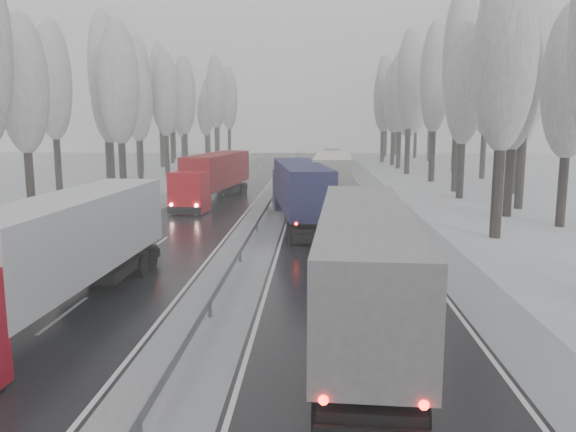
# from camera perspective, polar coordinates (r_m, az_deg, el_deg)

# --- Properties ---
(carriageway_right) EXTENTS (7.50, 200.00, 0.03)m
(carriageway_right) POSITION_cam_1_polar(r_m,az_deg,el_deg) (37.38, 5.19, -1.12)
(carriageway_right) COLOR black
(carriageway_right) RESTS_ON ground
(carriageway_left) EXTENTS (7.50, 200.00, 0.03)m
(carriageway_left) POSITION_cam_1_polar(r_m,az_deg,el_deg) (38.40, -10.67, -0.97)
(carriageway_left) COLOR black
(carriageway_left) RESTS_ON ground
(median_slush) EXTENTS (3.00, 200.00, 0.04)m
(median_slush) POSITION_cam_1_polar(r_m,az_deg,el_deg) (37.53, -2.84, -1.05)
(median_slush) COLOR #9EA2A6
(median_slush) RESTS_ON ground
(shoulder_right) EXTENTS (2.40, 200.00, 0.04)m
(shoulder_right) POSITION_cam_1_polar(r_m,az_deg,el_deg) (37.91, 12.69, -1.16)
(shoulder_right) COLOR #9EA2A6
(shoulder_right) RESTS_ON ground
(shoulder_left) EXTENTS (2.40, 200.00, 0.04)m
(shoulder_left) POSITION_cam_1_polar(r_m,az_deg,el_deg) (39.84, -17.61, -0.87)
(shoulder_left) COLOR #9EA2A6
(shoulder_left) RESTS_ON ground
(median_guardrail) EXTENTS (0.12, 200.00, 0.76)m
(median_guardrail) POSITION_cam_1_polar(r_m,az_deg,el_deg) (37.41, -2.85, -0.18)
(median_guardrail) COLOR slate
(median_guardrail) RESTS_ON ground
(tree_18) EXTENTS (3.60, 3.60, 16.58)m
(tree_18) POSITION_cam_1_polar(r_m,az_deg,el_deg) (35.70, 21.23, 15.04)
(tree_18) COLOR black
(tree_18) RESTS_ON ground
(tree_19) EXTENTS (3.60, 3.60, 14.57)m
(tree_19) POSITION_cam_1_polar(r_m,az_deg,el_deg) (41.25, 26.79, 12.03)
(tree_19) COLOR black
(tree_19) RESTS_ON ground
(tree_20) EXTENTS (3.60, 3.60, 15.71)m
(tree_20) POSITION_cam_1_polar(r_m,az_deg,el_deg) (44.39, 22.09, 13.01)
(tree_20) COLOR black
(tree_20) RESTS_ON ground
(tree_21) EXTENTS (3.60, 3.60, 18.62)m
(tree_21) POSITION_cam_1_polar(r_m,az_deg,el_deg) (49.06, 23.19, 14.70)
(tree_21) COLOR black
(tree_21) RESTS_ON ground
(tree_22) EXTENTS (3.60, 3.60, 15.86)m
(tree_22) POSITION_cam_1_polar(r_m,az_deg,el_deg) (54.14, 17.52, 12.56)
(tree_22) COLOR black
(tree_22) RESTS_ON ground
(tree_23) EXTENTS (3.60, 3.60, 13.55)m
(tree_23) POSITION_cam_1_polar(r_m,az_deg,el_deg) (59.71, 22.41, 10.52)
(tree_23) COLOR black
(tree_23) RESTS_ON ground
(tree_24) EXTENTS (3.60, 3.60, 20.49)m
(tree_24) POSITION_cam_1_polar(r_m,az_deg,el_deg) (59.84, 17.15, 15.05)
(tree_24) COLOR black
(tree_24) RESTS_ON ground
(tree_25) EXTENTS (3.60, 3.60, 19.44)m
(tree_25) POSITION_cam_1_polar(r_m,az_deg,el_deg) (65.54, 22.28, 13.65)
(tree_25) COLOR black
(tree_25) RESTS_ON ground
(tree_26) EXTENTS (3.60, 3.60, 18.78)m
(tree_26) POSITION_cam_1_polar(r_m,az_deg,el_deg) (69.63, 14.72, 13.38)
(tree_26) COLOR black
(tree_26) RESTS_ON ground
(tree_27) EXTENTS (3.60, 3.60, 17.62)m
(tree_27) POSITION_cam_1_polar(r_m,az_deg,el_deg) (75.17, 19.53, 12.26)
(tree_27) COLOR black
(tree_27) RESTS_ON ground
(tree_28) EXTENTS (3.60, 3.60, 19.62)m
(tree_28) POSITION_cam_1_polar(r_m,az_deg,el_deg) (79.93, 12.26, 13.28)
(tree_28) COLOR black
(tree_28) RESTS_ON ground
(tree_29) EXTENTS (3.60, 3.60, 18.11)m
(tree_29) POSITION_cam_1_polar(r_m,az_deg,el_deg) (85.24, 16.79, 12.19)
(tree_29) COLOR black
(tree_29) RESTS_ON ground
(tree_30) EXTENTS (3.60, 3.60, 17.86)m
(tree_30) POSITION_cam_1_polar(r_m,az_deg,el_deg) (89.51, 11.34, 12.13)
(tree_30) COLOR black
(tree_30) RESTS_ON ground
(tree_31) EXTENTS (3.60, 3.60, 18.58)m
(tree_31) POSITION_cam_1_polar(r_m,az_deg,el_deg) (94.49, 14.62, 12.13)
(tree_31) COLOR black
(tree_31) RESTS_ON ground
(tree_32) EXTENTS (3.60, 3.60, 17.33)m
(tree_32) POSITION_cam_1_polar(r_m,az_deg,el_deg) (96.93, 10.72, 11.72)
(tree_32) COLOR black
(tree_32) RESTS_ON ground
(tree_33) EXTENTS (3.60, 3.60, 14.33)m
(tree_33) POSITION_cam_1_polar(r_m,az_deg,el_deg) (101.28, 12.16, 10.47)
(tree_33) COLOR black
(tree_33) RESTS_ON ground
(tree_34) EXTENTS (3.60, 3.60, 17.63)m
(tree_34) POSITION_cam_1_polar(r_m,az_deg,el_deg) (103.87, 9.68, 11.67)
(tree_34) COLOR black
(tree_34) RESTS_ON ground
(tree_35) EXTENTS (3.60, 3.60, 18.25)m
(tree_35) POSITION_cam_1_polar(r_m,az_deg,el_deg) (109.27, 14.33, 11.60)
(tree_35) COLOR black
(tree_35) RESTS_ON ground
(tree_36) EXTENTS (3.60, 3.60, 20.23)m
(tree_36) POSITION_cam_1_polar(r_m,az_deg,el_deg) (113.87, 9.77, 12.28)
(tree_36) COLOR black
(tree_36) RESTS_ON ground
(tree_37) EXTENTS (3.60, 3.60, 16.37)m
(tree_37) POSITION_cam_1_polar(r_m,az_deg,el_deg) (118.72, 12.91, 10.86)
(tree_37) COLOR black
(tree_37) RESTS_ON ground
(tree_38) EXTENTS (3.60, 3.60, 17.97)m
(tree_38) POSITION_cam_1_polar(r_m,az_deg,el_deg) (124.48, 9.95, 11.34)
(tree_38) COLOR black
(tree_38) RESTS_ON ground
(tree_39) EXTENTS (3.60, 3.60, 16.19)m
(tree_39) POSITION_cam_1_polar(r_m,az_deg,el_deg) (128.77, 10.98, 10.73)
(tree_39) COLOR black
(tree_39) RESTS_ON ground
(tree_60) EXTENTS (3.60, 3.60, 14.84)m
(tree_60) POSITION_cam_1_polar(r_m,az_deg,el_deg) (46.29, -25.34, 11.93)
(tree_60) COLOR black
(tree_60) RESTS_ON ground
(tree_62) EXTENTS (3.60, 3.60, 16.04)m
(tree_62) POSITION_cam_1_polar(r_m,az_deg,el_deg) (53.58, -16.81, 12.75)
(tree_62) COLOR black
(tree_62) RESTS_ON ground
(tree_63) EXTENTS (3.60, 3.60, 16.88)m
(tree_63) POSITION_cam_1_polar(r_m,az_deg,el_deg) (60.30, -22.81, 12.51)
(tree_63) COLOR black
(tree_63) RESTS_ON ground
(tree_64) EXTENTS (3.60, 3.60, 15.42)m
(tree_64) POSITION_cam_1_polar(r_m,az_deg,el_deg) (63.45, -17.80, 11.73)
(tree_64) COLOR black
(tree_64) RESTS_ON ground
(tree_65) EXTENTS (3.60, 3.60, 19.48)m
(tree_65) POSITION_cam_1_polar(r_m,az_deg,el_deg) (68.00, -18.15, 13.71)
(tree_65) COLOR black
(tree_65) RESTS_ON ground
(tree_66) EXTENTS (3.60, 3.60, 15.23)m
(tree_66) POSITION_cam_1_polar(r_m,az_deg,el_deg) (72.52, -15.01, 11.39)
(tree_66) COLOR black
(tree_66) RESTS_ON ground
(tree_67) EXTENTS (3.60, 3.60, 17.09)m
(tree_67) POSITION_cam_1_polar(r_m,az_deg,el_deg) (76.81, -15.13, 12.14)
(tree_67) COLOR black
(tree_67) RESTS_ON ground
(tree_68) EXTENTS (3.60, 3.60, 16.65)m
(tree_68) POSITION_cam_1_polar(r_m,az_deg,el_deg) (78.61, -12.39, 11.96)
(tree_68) COLOR black
(tree_68) RESTS_ON ground
(tree_69) EXTENTS (3.60, 3.60, 19.35)m
(tree_69) POSITION_cam_1_polar(r_m,az_deg,el_deg) (83.90, -14.98, 12.86)
(tree_69) COLOR black
(tree_69) RESTS_ON ground
(tree_70) EXTENTS (3.60, 3.60, 17.09)m
(tree_70) POSITION_cam_1_polar(r_m,az_deg,el_deg) (88.33, -10.50, 11.88)
(tree_70) COLOR black
(tree_70) RESTS_ON ground
(tree_71) EXTENTS (3.60, 3.60, 19.61)m
(tree_71) POSITION_cam_1_polar(r_m,az_deg,el_deg) (93.46, -12.87, 12.63)
(tree_71) COLOR black
(tree_71) RESTS_ON ground
(tree_72) EXTENTS (3.60, 3.60, 15.11)m
(tree_72) POSITION_cam_1_polar(r_m,az_deg,el_deg) (97.97, -10.72, 10.86)
(tree_72) COLOR black
(tree_72) RESTS_ON ground
(tree_73) EXTENTS (3.60, 3.60, 17.22)m
(tree_73) POSITION_cam_1_polar(r_m,az_deg,el_deg) (102.59, -11.82, 11.50)
(tree_73) COLOR black
(tree_73) RESTS_ON ground
(tree_74) EXTENTS (3.60, 3.60, 19.68)m
(tree_74) POSITION_cam_1_polar(r_m,az_deg,el_deg) (107.88, -7.37, 12.33)
(tree_74) COLOR black
(tree_74) RESTS_ON ground
(tree_75) EXTENTS (3.60, 3.60, 18.60)m
(tree_75) POSITION_cam_1_polar(r_m,az_deg,el_deg) (113.67, -11.63, 11.71)
(tree_75) COLOR black
(tree_75) RESTS_ON ground
(tree_76) EXTENTS (3.60, 3.60, 18.55)m
(tree_76) POSITION_cam_1_polar(r_m,az_deg,el_deg) (116.93, -6.04, 11.75)
(tree_76) COLOR black
(tree_76) RESTS_ON ground
(tree_77) EXTENTS (3.60, 3.60, 14.32)m
(tree_77) POSITION_cam_1_polar(r_m,az_deg,el_deg) (121.75, -8.38, 10.33)
(tree_77) COLOR black
(tree_77) RESTS_ON ground
(tree_78) EXTENTS (3.60, 3.60, 19.55)m
(tree_78) POSITION_cam_1_polar(r_m,az_deg,el_deg) (124.02, -7.21, 11.88)
(tree_78) COLOR black
(tree_78) RESTS_ON ground
(tree_79) EXTENTS (3.60, 3.60, 17.07)m
(tree_79) POSITION_cam_1_polar(r_m,az_deg,el_deg) (128.39, -8.12, 11.06)
(tree_79) COLOR black
(tree_79) RESTS_ON ground
(truck_grey_tarp) EXTENTS (3.42, 16.40, 4.18)m
(truck_grey_tarp) POSITION_cam_1_polar(r_m,az_deg,el_deg) (18.53, 7.60, -4.17)
(truck_grey_tarp) COLOR #4C4D51
(truck_grey_tarp) RESTS_ON ground
(truck_blue_box) EXTENTS (4.80, 16.55, 4.21)m
(truck_blue_box) POSITION_cam_1_polar(r_m,az_deg,el_deg) (38.23, 1.09, 2.84)
(truck_blue_box) COLOR #1D244A
(truck_blue_box) RESTS_ON ground
(truck_cream_box) EXTENTS (3.31, 17.19, 4.39)m
(truck_cream_box) POSITION_cam_1_polar(r_m,az_deg,el_deg) (46.18, 4.58, 4.05)
(truck_cream_box) COLOR #BBB5A6
(truck_cream_box) RESTS_ON ground
(box_truck_distant) EXTENTS (3.03, 8.11, 2.97)m
(box_truck_distant) POSITION_cam_1_polar(r_m,az_deg,el_deg) (92.72, 4.57, 5.99)
(box_truck_distant) COLOR #AAACB0
(box_truck_distant) RESTS_ON ground
(truck_red_white) EXTENTS (2.97, 16.27, 4.15)m
(truck_red_white) POSITION_cam_1_polar(r_m,az_deg,el_deg) (21.26, -22.17, -3.09)
(truck_red_white) COLOR #9E0819
(truck_red_white) RESTS_ON ground
(truck_red_red) EXTENTS (4.32, 16.51, 4.20)m
(truck_red_red) POSITION_cam_1_polar(r_m,az_deg,el_deg) (49.53, -7.49, 4.22)
(truck_red_red) COLOR red
(truck_red_red) RESTS_ON ground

